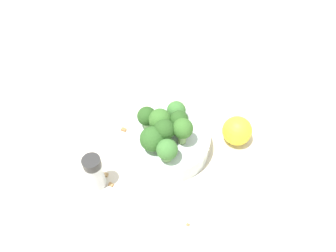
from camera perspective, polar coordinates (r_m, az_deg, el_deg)
The scene contains 16 objects.
ground_plane at distance 0.62m, azimuth 0.00°, elevation -3.91°, with size 3.00×3.00×0.00m, color beige.
bowl at distance 0.61m, azimuth 0.00°, elevation -2.84°, with size 0.15×0.15×0.04m, color silver.
broccoli_floret_0 at distance 0.57m, azimuth 1.87°, elevation 0.86°, with size 0.03×0.03×0.05m.
broccoli_floret_1 at distance 0.59m, azimuth -3.70°, elevation 1.61°, with size 0.04×0.04×0.05m.
broccoli_floret_2 at distance 0.60m, azimuth 1.45°, elevation 2.60°, with size 0.04×0.04×0.04m.
broccoli_floret_3 at distance 0.57m, azimuth -1.40°, elevation 0.97°, with size 0.04×0.04×0.06m.
broccoli_floret_4 at distance 0.56m, azimuth 2.57°, elevation -0.59°, with size 0.04×0.04×0.06m.
broccoli_floret_5 at distance 0.56m, azimuth -0.64°, elevation -0.77°, with size 0.04×0.04×0.06m.
broccoli_floret_6 at distance 0.54m, azimuth -0.15°, elevation -4.22°, with size 0.04×0.04×0.05m.
broccoli_floret_7 at distance 0.56m, azimuth -2.70°, elevation -2.31°, with size 0.04×0.04×0.05m.
pepper_shaker at distance 0.56m, azimuth -12.65°, elevation -7.85°, with size 0.03×0.03×0.07m.
lemon_wedge at distance 0.63m, azimuth 11.94°, elevation -0.82°, with size 0.06×0.06×0.06m, color yellow.
almond_crumb_0 at distance 0.60m, azimuth -10.88°, elevation -8.21°, with size 0.01×0.01×0.01m, color tan.
almond_crumb_1 at distance 0.65m, azimuth -7.73°, elevation -0.49°, with size 0.01×0.01×0.01m, color olive.
almond_crumb_2 at distance 0.55m, azimuth 3.49°, elevation -16.72°, with size 0.01×0.00×0.01m, color olive.
almond_crumb_3 at distance 0.59m, azimuth -9.93°, elevation -9.92°, with size 0.01×0.01×0.01m, color #AD7F4C.
Camera 1 is at (-0.34, 0.12, 0.51)m, focal length 35.00 mm.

